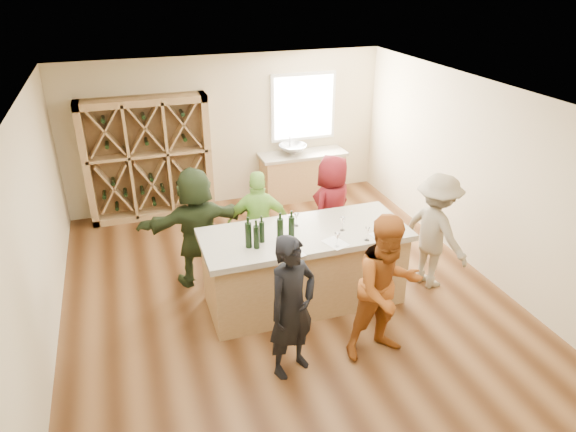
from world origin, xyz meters
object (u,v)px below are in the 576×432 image
object	(u,v)px
person_near_right	(387,289)
wine_bottle_c	(262,232)
person_server	(435,232)
person_far_right	(332,209)
wine_rack	(148,159)
person_far_left	(197,227)
tasting_counter_base	(304,270)
wine_bottle_d	(280,231)
wine_bottle_b	(256,237)
sink	(293,149)
wine_bottle_a	(248,235)
wine_bottle_e	(291,228)
person_far_mid	(260,224)
person_near_left	(292,307)

from	to	relation	value
person_near_right	wine_bottle_c	bearing A→B (deg)	130.19
person_server	person_far_right	size ratio (longest dim) A/B	1.00
wine_rack	person_far_left	world-z (taller)	wine_rack
tasting_counter_base	wine_bottle_d	distance (m)	0.86
wine_bottle_c	wine_bottle_b	bearing A→B (deg)	-128.99
wine_bottle_c	wine_bottle_d	bearing A→B (deg)	-23.88
sink	wine_bottle_a	size ratio (longest dim) A/B	1.65
person_near_right	person_server	distance (m)	1.76
wine_bottle_c	person_near_right	distance (m)	1.68
wine_bottle_d	wine_bottle_e	xyz separation A→B (m)	(0.16, 0.04, -0.01)
sink	person_near_right	distance (m)	4.69
wine_bottle_e	person_server	world-z (taller)	person_server
person_far_right	person_far_left	size ratio (longest dim) A/B	0.97
wine_rack	person_far_mid	distance (m)	2.88
tasting_counter_base	person_near_left	world-z (taller)	person_near_left
wine_bottle_c	person_far_mid	size ratio (longest dim) A/B	0.17
person_server	person_far_mid	bearing A→B (deg)	49.60
tasting_counter_base	wine_bottle_b	size ratio (longest dim) A/B	8.67
sink	wine_bottle_d	size ratio (longest dim) A/B	1.64
person_far_mid	person_far_left	distance (m)	0.91
person_far_right	person_far_left	xyz separation A→B (m)	(-2.07, -0.00, 0.03)
wine_bottle_b	wine_bottle_e	distance (m)	0.48
sink	wine_bottle_d	xyz separation A→B (m)	(-1.39, -3.55, 0.23)
person_server	sink	bearing A→B (deg)	-0.42
wine_bottle_a	person_far_left	world-z (taller)	person_far_left
sink	person_far_right	size ratio (longest dim) A/B	0.32
tasting_counter_base	person_server	xyz separation A→B (m)	(1.89, -0.17, 0.35)
wine_rack	person_far_right	bearing A→B (deg)	-44.54
wine_rack	tasting_counter_base	world-z (taller)	wine_rack
person_near_left	sink	bearing A→B (deg)	48.36
wine_bottle_c	person_near_left	size ratio (longest dim) A/B	0.16
wine_rack	person_far_mid	world-z (taller)	wine_rack
tasting_counter_base	person_server	distance (m)	1.93
wine_bottle_c	person_near_left	xyz separation A→B (m)	(0.01, -1.14, -0.36)
wine_bottle_e	person_far_right	bearing A→B (deg)	47.22
person_server	person_far_right	bearing A→B (deg)	28.79
wine_bottle_b	wine_bottle_c	bearing A→B (deg)	51.01
person_far_mid	person_far_left	world-z (taller)	person_far_left
person_far_right	person_far_mid	bearing A→B (deg)	-29.73
person_far_left	person_far_right	bearing A→B (deg)	175.89
person_far_mid	wine_bottle_e	bearing A→B (deg)	114.02
sink	person_far_right	bearing A→B (deg)	-94.57
sink	person_near_left	bearing A→B (deg)	-109.05
wine_rack	wine_bottle_b	distance (m)	3.79
wine_bottle_a	person_far_left	size ratio (longest dim) A/B	0.19
wine_rack	person_near_right	distance (m)	5.23
sink	wine_bottle_c	xyz separation A→B (m)	(-1.60, -3.46, 0.21)
wine_bottle_a	wine_bottle_c	distance (m)	0.21
wine_rack	person_far_right	xyz separation A→B (m)	(2.51, -2.47, -0.25)
tasting_counter_base	person_near_right	bearing A→B (deg)	-67.81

